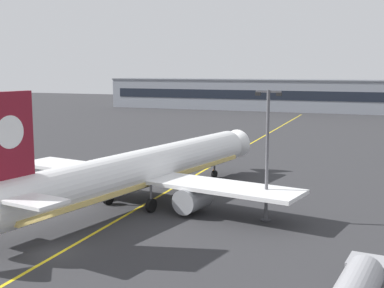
{
  "coord_description": "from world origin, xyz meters",
  "views": [
    {
      "loc": [
        22.76,
        -30.11,
        13.33
      ],
      "look_at": [
        5.1,
        15.26,
        6.18
      ],
      "focal_mm": 48.79,
      "sensor_mm": 36.0,
      "label": 1
    }
  ],
  "objects": [
    {
      "name": "ground_plane",
      "position": [
        0.0,
        0.0,
        0.0
      ],
      "size": [
        400.0,
        400.0,
        0.0
      ],
      "primitive_type": "plane",
      "color": "#2D2D30"
    },
    {
      "name": "airliner_foreground",
      "position": [
        -0.05,
        14.67,
        3.37
      ],
      "size": [
        32.33,
        41.28,
        11.65
      ],
      "color": "white",
      "rests_on": "ground"
    },
    {
      "name": "taxiway_centreline",
      "position": [
        0.0,
        30.0,
        0.0
      ],
      "size": [
        4.27,
        179.96,
        0.01
      ],
      "primitive_type": "cube",
      "rotation": [
        0.0,
        0.0,
        0.02
      ],
      "color": "yellow",
      "rests_on": "ground"
    },
    {
      "name": "apron_lamp_post",
      "position": [
        12.73,
        13.57,
        6.02
      ],
      "size": [
        2.24,
        0.9,
        11.46
      ],
      "color": "#515156",
      "rests_on": "ground"
    },
    {
      "name": "safety_cone_by_nose_gear",
      "position": [
        1.62,
        31.79,
        0.26
      ],
      "size": [
        0.44,
        0.44,
        0.55
      ],
      "color": "orange",
      "rests_on": "ground"
    },
    {
      "name": "terminal_building",
      "position": [
        1.57,
        132.05,
        4.85
      ],
      "size": [
        137.33,
        12.4,
        9.68
      ],
      "color": "gray",
      "rests_on": "ground"
    }
  ]
}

